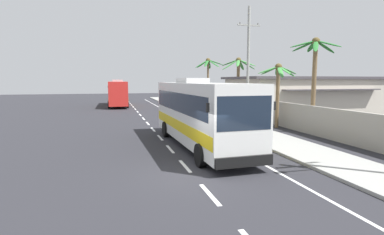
% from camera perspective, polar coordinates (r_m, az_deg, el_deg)
% --- Properties ---
extents(ground_plane, '(160.00, 160.00, 0.00)m').
position_cam_1_polar(ground_plane, '(12.76, -0.19, -10.41)').
color(ground_plane, '#28282D').
extents(sidewalk_kerb, '(3.20, 90.00, 0.14)m').
position_cam_1_polar(sidewalk_kerb, '(24.21, 9.34, -1.99)').
color(sidewalk_kerb, '#999993').
rests_on(sidewalk_kerb, ground).
extents(lane_markings, '(3.69, 71.00, 0.01)m').
position_cam_1_polar(lane_markings, '(26.90, -3.63, -1.16)').
color(lane_markings, white).
rests_on(lane_markings, ground).
extents(boundary_wall, '(0.24, 60.00, 2.04)m').
position_cam_1_polar(boundary_wall, '(29.32, 12.92, 1.35)').
color(boundary_wall, '#9E998E').
rests_on(boundary_wall, ground).
extents(coach_bus_foreground, '(3.24, 11.71, 3.96)m').
position_cam_1_polar(coach_bus_foreground, '(17.47, 1.33, 1.21)').
color(coach_bus_foreground, silver).
rests_on(coach_bus_foreground, ground).
extents(coach_bus_far_lane, '(3.02, 11.65, 3.93)m').
position_cam_1_polar(coach_bus_far_lane, '(46.45, -13.81, 4.61)').
color(coach_bus_far_lane, red).
rests_on(coach_bus_far_lane, ground).
extents(motorcycle_beside_bus, '(0.56, 1.96, 1.55)m').
position_cam_1_polar(motorcycle_beside_bus, '(27.91, 0.98, 0.46)').
color(motorcycle_beside_bus, black).
rests_on(motorcycle_beside_bus, ground).
extents(pedestrian_near_kerb, '(0.36, 0.36, 1.55)m').
position_cam_1_polar(pedestrian_near_kerb, '(33.08, 2.10, 2.01)').
color(pedestrian_near_kerb, navy).
rests_on(pedestrian_near_kerb, sidewalk_kerb).
extents(utility_pole_mid, '(2.11, 0.24, 10.15)m').
position_cam_1_polar(utility_pole_mid, '(27.30, 10.52, 9.91)').
color(utility_pole_mid, '#9E9E99').
rests_on(utility_pole_mid, ground).
extents(palm_nearest, '(3.67, 3.29, 6.55)m').
position_cam_1_polar(palm_nearest, '(37.75, 3.05, 8.78)').
color(palm_nearest, brown).
rests_on(palm_nearest, ground).
extents(palm_second, '(3.64, 3.54, 6.81)m').
position_cam_1_polar(palm_second, '(23.31, 22.04, 9.01)').
color(palm_second, brown).
rests_on(palm_second, ground).
extents(palm_third, '(3.91, 3.75, 6.23)m').
position_cam_1_polar(palm_third, '(32.81, 8.74, 7.93)').
color(palm_third, brown).
rests_on(palm_third, ground).
extents(palm_fourth, '(3.46, 3.23, 5.16)m').
position_cam_1_polar(palm_fourth, '(25.34, 15.88, 6.65)').
color(palm_fourth, brown).
rests_on(palm_fourth, ground).
extents(roadside_building, '(15.64, 9.36, 4.19)m').
position_cam_1_polar(roadside_building, '(34.93, 20.15, 3.77)').
color(roadside_building, beige).
rests_on(roadside_building, ground).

